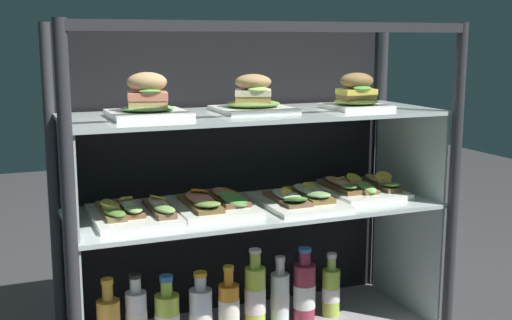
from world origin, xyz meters
TOP-DOWN VIEW (x-y plane):
  - case_frame at (0.00, 0.12)m, footprint 1.13×0.43m
  - riser_lower_tier at (0.00, 0.00)m, footprint 1.07×0.37m
  - shelf_lower_glass at (0.00, 0.00)m, footprint 1.08×0.39m
  - riser_upper_tier at (0.00, 0.00)m, footprint 1.07×0.37m
  - shelf_upper_glass at (0.00, 0.00)m, footprint 1.08×0.39m
  - plated_roll_sandwich_left_of_center at (-0.32, -0.01)m, footprint 0.20×0.20m
  - plated_roll_sandwich_near_right_corner at (0.00, 0.02)m, footprint 0.21×0.21m
  - plated_roll_sandwich_mid_right at (0.31, -0.03)m, footprint 0.17×0.17m
  - open_sandwich_tray_near_left_corner at (-0.36, 0.00)m, footprint 0.22×0.29m
  - open_sandwich_tray_near_right_corner at (-0.13, 0.01)m, footprint 0.22×0.29m
  - open_sandwich_tray_left_of_center at (0.13, -0.02)m, footprint 0.22×0.29m
  - open_sandwich_tray_far_left at (0.36, 0.02)m, footprint 0.22×0.29m
  - juice_bottle_back_center at (-0.36, 0.02)m, footprint 0.06×0.06m
  - juice_bottle_front_second at (-0.27, 0.02)m, footprint 0.07×0.07m
  - juice_bottle_near_post at (-0.17, 0.02)m, footprint 0.07×0.07m
  - juice_bottle_front_right_end at (-0.09, 0.00)m, footprint 0.06×0.06m
  - juice_bottle_tucked_behind at (0.00, 0.01)m, footprint 0.06×0.06m
  - juice_bottle_back_left at (0.09, 0.03)m, footprint 0.06×0.06m
  - juice_bottle_back_right at (0.17, 0.02)m, footprint 0.07×0.07m
  - juice_bottle_front_middle at (0.27, 0.02)m, footprint 0.06×0.06m

SIDE VIEW (x-z plane):
  - juice_bottle_near_post at x=-0.17m, z-range 0.01..0.21m
  - juice_bottle_front_second at x=-0.27m, z-range 0.01..0.21m
  - juice_bottle_front_middle at x=0.27m, z-range 0.01..0.22m
  - juice_bottle_back_left at x=0.09m, z-range 0.01..0.22m
  - juice_bottle_front_right_end at x=-0.09m, z-range 0.01..0.23m
  - juice_bottle_back_center at x=-0.36m, z-range 0.01..0.24m
  - juice_bottle_back_right at x=0.17m, z-range 0.01..0.24m
  - juice_bottle_tucked_behind at x=0.00m, z-range 0.01..0.27m
  - riser_lower_tier at x=0.00m, z-range 0.03..0.41m
  - shelf_lower_glass at x=0.00m, z-range 0.41..0.42m
  - open_sandwich_tray_left_of_center at x=0.13m, z-range 0.41..0.47m
  - open_sandwich_tray_near_left_corner at x=-0.36m, z-range 0.41..0.47m
  - open_sandwich_tray_near_right_corner at x=-0.13m, z-range 0.41..0.47m
  - open_sandwich_tray_far_left at x=0.36m, z-range 0.41..0.48m
  - case_frame at x=0.00m, z-range 0.04..0.99m
  - riser_upper_tier at x=0.00m, z-range 0.42..0.69m
  - shelf_upper_glass at x=0.00m, z-range 0.69..0.70m
  - plated_roll_sandwich_near_right_corner at x=0.00m, z-range 0.68..0.79m
  - plated_roll_sandwich_mid_right at x=0.31m, z-range 0.69..0.79m
  - plated_roll_sandwich_left_of_center at x=-0.32m, z-range 0.68..0.80m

